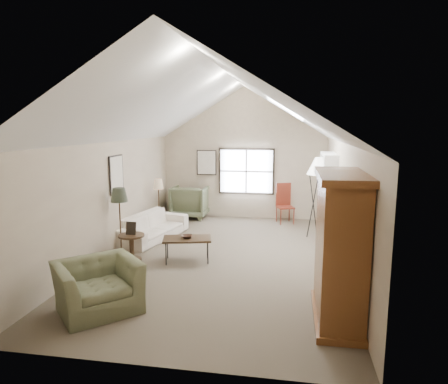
% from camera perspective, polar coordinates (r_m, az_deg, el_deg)
% --- Properties ---
extents(room_shell, '(5.01, 8.01, 4.00)m').
position_cam_1_polar(room_shell, '(8.31, -0.47, 11.91)').
color(room_shell, brown).
rests_on(room_shell, ground).
extents(window, '(1.72, 0.08, 1.42)m').
position_cam_1_polar(window, '(12.30, 3.21, 2.97)').
color(window, black).
rests_on(window, room_shell).
extents(skylight, '(0.80, 1.20, 0.52)m').
position_cam_1_polar(skylight, '(9.09, 8.82, 11.69)').
color(skylight, white).
rests_on(skylight, room_shell).
extents(wall_art, '(1.97, 3.71, 0.88)m').
position_cam_1_polar(wall_art, '(10.71, -8.60, 3.37)').
color(wall_art, black).
rests_on(wall_art, room_shell).
extents(armoire, '(0.60, 1.50, 2.20)m').
position_cam_1_polar(armoire, '(6.09, 16.22, -7.74)').
color(armoire, brown).
rests_on(armoire, ground).
extents(tv_alcove, '(0.32, 1.30, 2.10)m').
position_cam_1_polar(tv_alcove, '(9.97, 14.55, -0.65)').
color(tv_alcove, white).
rests_on(tv_alcove, ground).
extents(media_console, '(0.34, 1.18, 0.60)m').
position_cam_1_polar(media_console, '(10.15, 14.24, -5.37)').
color(media_console, '#382316').
rests_on(media_console, ground).
extents(tv_panel, '(0.05, 0.90, 0.55)m').
position_cam_1_polar(tv_panel, '(10.01, 14.39, -1.94)').
color(tv_panel, black).
rests_on(tv_panel, media_console).
extents(sofa, '(1.36, 2.37, 0.65)m').
position_cam_1_polar(sofa, '(10.30, -10.16, -4.85)').
color(sofa, white).
rests_on(sofa, ground).
extents(armchair_near, '(1.60, 1.60, 0.79)m').
position_cam_1_polar(armchair_near, '(6.67, -17.56, -12.72)').
color(armchair_near, '#636D4C').
rests_on(armchair_near, ground).
extents(armchair_far, '(1.10, 1.13, 1.00)m').
position_cam_1_polar(armchair_far, '(12.50, -4.80, -1.36)').
color(armchair_far, '#5C6446').
rests_on(armchair_far, ground).
extents(coffee_table, '(1.11, 0.77, 0.51)m').
position_cam_1_polar(coffee_table, '(8.58, -5.27, -8.19)').
color(coffee_table, '#342615').
rests_on(coffee_table, ground).
extents(bowl, '(0.29, 0.29, 0.06)m').
position_cam_1_polar(bowl, '(8.50, -5.30, -6.36)').
color(bowl, '#361E16').
rests_on(bowl, coffee_table).
extents(side_table, '(0.67, 0.67, 0.56)m').
position_cam_1_polar(side_table, '(8.85, -13.04, -7.70)').
color(side_table, '#352315').
rests_on(side_table, ground).
extents(side_chair, '(0.58, 0.58, 1.17)m').
position_cam_1_polar(side_chair, '(11.82, 8.76, -1.65)').
color(side_chair, maroon).
rests_on(side_chair, ground).
extents(tripod_lamp, '(0.81, 0.81, 2.12)m').
position_cam_1_polar(tripod_lamp, '(10.22, 13.31, -0.88)').
color(tripod_lamp, white).
rests_on(tripod_lamp, ground).
extents(dark_lamp, '(0.45, 0.45, 1.55)m').
position_cam_1_polar(dark_lamp, '(9.02, -14.61, -4.14)').
color(dark_lamp, black).
rests_on(dark_lamp, ground).
extents(tan_lamp, '(0.34, 0.34, 1.40)m').
position_cam_1_polar(tan_lamp, '(11.40, -9.28, -1.50)').
color(tan_lamp, tan).
rests_on(tan_lamp, ground).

